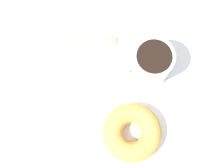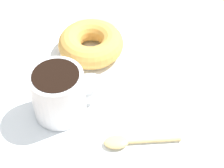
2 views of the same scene
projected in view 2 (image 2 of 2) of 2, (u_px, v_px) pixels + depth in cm
name	position (u px, v px, depth cm)	size (l,w,h in cm)	color
ground_plane	(106.00, 99.00, 61.90)	(120.00, 120.00, 2.00)	tan
napkin	(112.00, 93.00, 61.35)	(34.11, 34.11, 0.30)	white
coffee_cup	(60.00, 93.00, 55.65)	(10.31, 8.19, 8.04)	white
donut	(91.00, 43.00, 66.41)	(11.62, 11.62, 3.97)	gold
spoon	(125.00, 142.00, 54.22)	(11.26, 4.81, 0.90)	#D8B772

